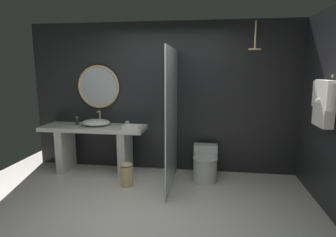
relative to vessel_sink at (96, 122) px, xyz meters
name	(u,v)px	position (x,y,z in m)	size (l,w,h in m)	color
ground_plane	(139,222)	(1.14, -1.56, -0.88)	(5.76, 5.76, 0.00)	silver
back_wall_panel	(164,98)	(1.14, 0.34, 0.42)	(4.80, 0.10, 2.60)	#232326
side_wall_right	(334,110)	(3.49, -0.80, 0.42)	(0.10, 2.47, 2.60)	#232326
vanity_counter	(95,141)	(-0.03, -0.03, -0.33)	(1.80, 0.60, 0.83)	silver
vessel_sink	(96,122)	(0.00, 0.00, 0.00)	(0.50, 0.41, 0.24)	white
tumbler_cup	(127,124)	(0.57, -0.05, 0.00)	(0.07, 0.07, 0.10)	silver
soap_dispenser	(77,121)	(-0.36, 0.02, 0.01)	(0.05, 0.05, 0.15)	#282D28
round_wall_mirror	(98,87)	(-0.03, 0.25, 0.60)	(0.77, 0.05, 0.77)	#D6B77F
shower_glass_panel	(172,119)	(1.38, -0.38, 0.17)	(0.02, 1.34, 2.12)	silver
rain_shower_head	(255,46)	(2.59, -0.15, 1.26)	(0.19, 0.19, 0.42)	#D6B77F
hanging_bathrobe	(324,101)	(3.35, -0.85, 0.53)	(0.20, 0.59, 0.65)	#D6B77F
toilet	(205,164)	(1.90, -0.11, -0.63)	(0.40, 0.61, 0.54)	white
waste_bin	(127,174)	(0.70, -0.56, -0.69)	(0.19, 0.19, 0.38)	#D6B77F
folded_hand_towel	(132,127)	(0.71, -0.23, -0.02)	(0.30, 0.17, 0.08)	silver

